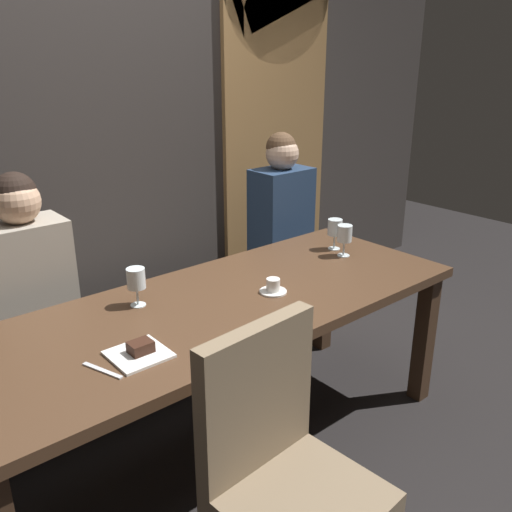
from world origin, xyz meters
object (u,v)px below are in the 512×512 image
object	(u,v)px
diner_bearded	(281,204)
espresso_cup	(273,287)
dessert_plate	(139,352)
fork_on_table	(102,371)
wine_glass_far_right	(345,234)
wine_glass_near_right	(335,229)
wine_glass_end_left	(136,279)
chair_near_side	(282,463)
diner_redhead	(27,266)
banquette_bench	(145,346)
dining_table	(221,321)

from	to	relation	value
diner_bearded	espresso_cup	distance (m)	1.12
dessert_plate	fork_on_table	xyz separation A→B (m)	(-0.14, -0.01, -0.01)
wine_glass_far_right	dessert_plate	bearing A→B (deg)	-171.09
wine_glass_near_right	wine_glass_far_right	bearing A→B (deg)	-112.11
wine_glass_end_left	wine_glass_far_right	size ratio (longest dim) A/B	1.00
espresso_cup	dessert_plate	distance (m)	0.71
wine_glass_far_right	dessert_plate	world-z (taller)	wine_glass_far_right
espresso_cup	dessert_plate	bearing A→B (deg)	-172.36
diner_bearded	wine_glass_near_right	xyz separation A→B (m)	(-0.16, -0.58, 0.01)
wine_glass_far_right	espresso_cup	size ratio (longest dim) A/B	1.37
chair_near_side	wine_glass_end_left	world-z (taller)	chair_near_side
diner_redhead	wine_glass_near_right	world-z (taller)	diner_redhead
wine_glass_far_right	fork_on_table	size ratio (longest dim) A/B	0.96
chair_near_side	dessert_plate	xyz separation A→B (m)	(-0.16, 0.56, 0.20)
espresso_cup	diner_redhead	bearing A→B (deg)	135.21
banquette_bench	wine_glass_near_right	size ratio (longest dim) A/B	15.24
wine_glass_near_right	espresso_cup	world-z (taller)	wine_glass_near_right
wine_glass_near_right	dessert_plate	xyz separation A→B (m)	(-1.33, -0.30, -0.10)
diner_bearded	dessert_plate	xyz separation A→B (m)	(-1.49, -0.89, -0.09)
chair_near_side	wine_glass_near_right	xyz separation A→B (m)	(1.18, 0.86, 0.29)
fork_on_table	wine_glass_near_right	bearing A→B (deg)	-6.33
wine_glass_near_right	wine_glass_end_left	xyz separation A→B (m)	(-1.14, 0.05, 0.00)
wine_glass_far_right	espresso_cup	world-z (taller)	wine_glass_far_right
wine_glass_end_left	dining_table	bearing A→B (deg)	-35.10
wine_glass_end_left	chair_near_side	bearing A→B (deg)	-92.25
diner_redhead	wine_glass_end_left	world-z (taller)	diner_redhead
dining_table	banquette_bench	bearing A→B (deg)	90.00
banquette_bench	wine_glass_end_left	bearing A→B (deg)	-118.90
diner_bearded	wine_glass_far_right	distance (m)	0.72
banquette_bench	wine_glass_end_left	world-z (taller)	wine_glass_end_left
wine_glass_end_left	banquette_bench	bearing A→B (deg)	61.10
diner_bearded	wine_glass_end_left	bearing A→B (deg)	-157.77
diner_bearded	wine_glass_end_left	xyz separation A→B (m)	(-1.30, -0.53, 0.01)
diner_redhead	wine_glass_end_left	distance (m)	0.58
dining_table	diner_bearded	size ratio (longest dim) A/B	2.65
diner_bearded	dessert_plate	world-z (taller)	diner_bearded
wine_glass_near_right	espresso_cup	xyz separation A→B (m)	(-0.63, -0.21, -0.09)
chair_near_side	wine_glass_near_right	world-z (taller)	chair_near_side
wine_glass_end_left	wine_glass_far_right	world-z (taller)	same
wine_glass_end_left	dessert_plate	world-z (taller)	wine_glass_end_left
diner_bearded	fork_on_table	size ratio (longest dim) A/B	4.88
dining_table	espresso_cup	size ratio (longest dim) A/B	18.33
wine_glass_near_right	wine_glass_end_left	bearing A→B (deg)	177.27
chair_near_side	fork_on_table	distance (m)	0.65
dining_table	chair_near_side	bearing A→B (deg)	-113.57
banquette_bench	diner_bearded	xyz separation A→B (m)	(1.02, 0.03, 0.62)
diner_redhead	diner_bearded	size ratio (longest dim) A/B	0.97
banquette_bench	wine_glass_far_right	size ratio (longest dim) A/B	15.24
espresso_cup	wine_glass_far_right	bearing A→B (deg)	10.42
dining_table	diner_redhead	world-z (taller)	diner_redhead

